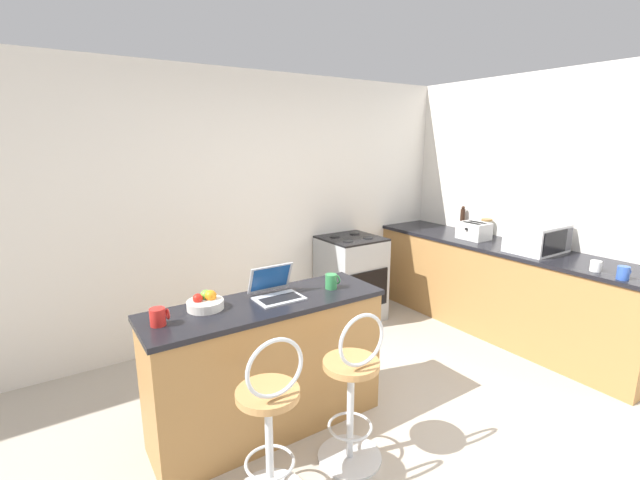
% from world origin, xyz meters
% --- Properties ---
extents(ground_plane, '(20.00, 20.00, 0.00)m').
position_xyz_m(ground_plane, '(0.00, 0.00, 0.00)').
color(ground_plane, '#ADA393').
extents(wall_back, '(12.00, 0.06, 2.60)m').
position_xyz_m(wall_back, '(0.00, 2.36, 1.30)').
color(wall_back, silver).
rests_on(wall_back, ground_plane).
extents(wall_right, '(0.06, 12.00, 2.60)m').
position_xyz_m(wall_right, '(2.48, 0.00, 1.30)').
color(wall_right, silver).
rests_on(wall_right, ground_plane).
extents(breakfast_bar, '(1.59, 0.51, 0.92)m').
position_xyz_m(breakfast_bar, '(-0.56, 0.80, 0.46)').
color(breakfast_bar, '#9E703D').
rests_on(breakfast_bar, ground_plane).
extents(counter_right, '(0.67, 2.86, 0.92)m').
position_xyz_m(counter_right, '(2.13, 0.91, 0.46)').
color(counter_right, '#9E703D').
rests_on(counter_right, ground_plane).
extents(bar_stool_near, '(0.40, 0.40, 1.00)m').
position_xyz_m(bar_stool_near, '(-0.84, 0.23, 0.47)').
color(bar_stool_near, silver).
rests_on(bar_stool_near, ground_plane).
extents(bar_stool_far, '(0.40, 0.40, 1.00)m').
position_xyz_m(bar_stool_far, '(-0.29, 0.23, 0.47)').
color(bar_stool_far, silver).
rests_on(bar_stool_far, ground_plane).
extents(laptop, '(0.31, 0.27, 0.21)m').
position_xyz_m(laptop, '(-0.47, 0.84, 0.98)').
color(laptop, '#B7BABF').
rests_on(laptop, breakfast_bar).
extents(microwave, '(0.53, 0.39, 0.26)m').
position_xyz_m(microwave, '(2.14, 0.56, 1.05)').
color(microwave, silver).
rests_on(microwave, counter_right).
extents(toaster, '(0.26, 0.29, 0.18)m').
position_xyz_m(toaster, '(2.10, 1.23, 1.01)').
color(toaster, silver).
rests_on(toaster, counter_right).
extents(stove_range, '(0.61, 0.61, 0.93)m').
position_xyz_m(stove_range, '(1.06, 2.00, 0.46)').
color(stove_range, '#9EA3A8').
rests_on(stove_range, ground_plane).
extents(storage_jar, '(0.12, 0.12, 0.18)m').
position_xyz_m(storage_jar, '(2.37, 1.27, 1.01)').
color(storage_jar, silver).
rests_on(storage_jar, counter_right).
extents(mug_white, '(0.10, 0.08, 0.09)m').
position_xyz_m(mug_white, '(1.94, -0.05, 0.96)').
color(mug_white, white).
rests_on(mug_white, counter_right).
extents(pepper_mill, '(0.05, 0.05, 0.28)m').
position_xyz_m(pepper_mill, '(2.39, 1.61, 1.06)').
color(pepper_mill, '#331E14').
rests_on(pepper_mill, counter_right).
extents(mug_red, '(0.10, 0.09, 0.10)m').
position_xyz_m(mug_red, '(-1.24, 0.81, 0.97)').
color(mug_red, red).
rests_on(mug_red, breakfast_bar).
extents(mug_blue, '(0.10, 0.08, 0.10)m').
position_xyz_m(mug_blue, '(1.88, -0.27, 0.97)').
color(mug_blue, '#2D51AD').
rests_on(mug_blue, counter_right).
extents(fruit_bowl, '(0.23, 0.23, 0.11)m').
position_xyz_m(fruit_bowl, '(-0.93, 0.90, 0.96)').
color(fruit_bowl, silver).
rests_on(fruit_bowl, breakfast_bar).
extents(mug_green, '(0.10, 0.08, 0.10)m').
position_xyz_m(mug_green, '(-0.06, 0.78, 0.97)').
color(mug_green, '#338447').
rests_on(mug_green, breakfast_bar).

